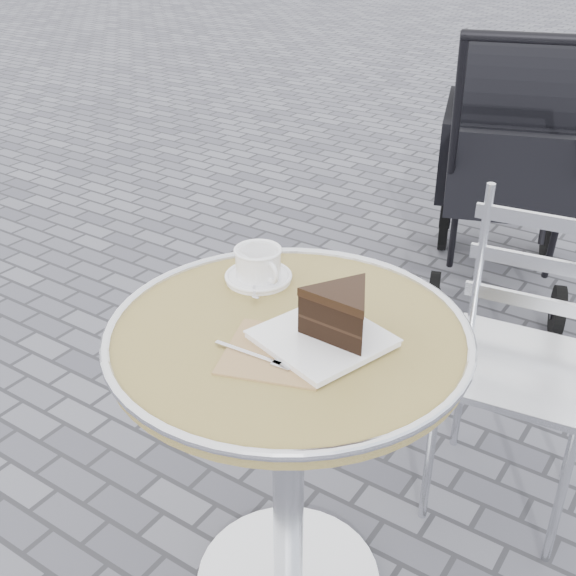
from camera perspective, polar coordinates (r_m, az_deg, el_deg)
The scene contains 5 objects.
cafe_table at distance 1.50m, azimuth 0.03°, elevation -8.71°, with size 0.72×0.72×0.74m.
cappuccino_set at distance 1.57m, azimuth -2.34°, elevation 1.71°, with size 0.15×0.16×0.07m.
cake_plate_set at distance 1.35m, azimuth 3.77°, elevation -2.45°, with size 0.32×0.33×0.11m.
bistro_chair at distance 1.93m, azimuth 18.68°, elevation -2.56°, with size 0.42×0.42×0.84m.
baby_stroller at distance 3.04m, azimuth 17.07°, elevation 9.18°, with size 0.82×1.18×1.13m.
Camera 1 is at (0.66, -0.98, 1.49)m, focal length 45.00 mm.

